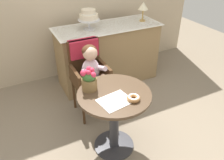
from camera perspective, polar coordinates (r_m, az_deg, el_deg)
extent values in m
plane|color=gray|center=(2.67, 0.49, -16.01)|extent=(8.00, 8.00, 0.00)
cylinder|color=#4C3826|center=(2.19, 0.57, -3.61)|extent=(0.72, 0.72, 0.03)
cylinder|color=#333338|center=(2.42, 0.52, -10.55)|extent=(0.10, 0.10, 0.69)
cylinder|color=#333338|center=(2.66, 0.49, -15.87)|extent=(0.44, 0.44, 0.02)
cube|color=#472D19|center=(2.83, -5.32, -0.38)|extent=(0.42, 0.42, 0.04)
cube|color=#472D19|center=(2.87, -6.99, 5.71)|extent=(0.40, 0.04, 0.46)
cube|color=#472D19|center=(2.72, -9.14, 0.66)|extent=(0.04, 0.38, 0.18)
cube|color=#472D19|center=(2.84, -1.87, 2.45)|extent=(0.04, 0.38, 0.18)
cube|color=#B22338|center=(2.82, -7.15, 7.90)|extent=(0.36, 0.11, 0.22)
cylinder|color=#472D19|center=(2.79, -7.14, -7.33)|extent=(0.03, 0.03, 0.45)
cylinder|color=#472D19|center=(2.90, -0.43, -5.37)|extent=(0.03, 0.03, 0.45)
cylinder|color=#472D19|center=(3.07, -9.47, -3.45)|extent=(0.03, 0.03, 0.45)
cylinder|color=#472D19|center=(3.16, -3.29, -1.81)|extent=(0.03, 0.03, 0.45)
ellipsoid|color=silver|center=(2.73, -5.34, 2.47)|extent=(0.22, 0.16, 0.30)
sphere|color=#E0B293|center=(2.62, -5.51, 6.69)|extent=(0.17, 0.17, 0.17)
ellipsoid|color=#4C2D19|center=(2.62, -5.69, 7.29)|extent=(0.17, 0.17, 0.14)
cylinder|color=silver|center=(2.60, -6.62, 2.11)|extent=(0.08, 0.23, 0.13)
sphere|color=#E0B293|center=(2.58, -5.72, 0.05)|extent=(0.06, 0.06, 0.06)
cylinder|color=silver|center=(2.66, -2.79, 3.03)|extent=(0.08, 0.23, 0.13)
sphere|color=#E0B293|center=(2.63, -2.26, 0.92)|extent=(0.06, 0.06, 0.06)
cylinder|color=#3F4760|center=(2.70, -5.68, -0.56)|extent=(0.09, 0.22, 0.09)
cylinder|color=#3F4760|center=(2.72, -4.64, -4.71)|extent=(0.08, 0.08, 0.26)
cylinder|color=#3F4760|center=(2.74, -3.54, -0.01)|extent=(0.09, 0.22, 0.09)
cylinder|color=#3F4760|center=(2.75, -2.51, -4.11)|extent=(0.08, 0.08, 0.26)
cube|color=white|center=(2.08, 0.81, -5.22)|extent=(0.32, 0.28, 0.00)
torus|color=#AD7542|center=(2.09, 5.40, -4.55)|extent=(0.12, 0.12, 0.04)
torus|color=white|center=(2.09, 5.41, -4.29)|extent=(0.11, 0.11, 0.02)
cylinder|color=brown|center=(2.22, -5.67, -1.02)|extent=(0.15, 0.15, 0.12)
ellipsoid|color=#38662D|center=(2.17, -5.80, 0.97)|extent=(0.14, 0.14, 0.10)
sphere|color=#D82D4C|center=(2.15, -4.99, 2.46)|extent=(0.05, 0.05, 0.05)
sphere|color=#D82D4C|center=(2.19, -5.81, 2.78)|extent=(0.05, 0.05, 0.05)
sphere|color=#D82D4C|center=(2.18, -6.60, 1.85)|extent=(0.07, 0.07, 0.07)
sphere|color=#D82D4C|center=(2.13, -7.20, 1.69)|extent=(0.06, 0.06, 0.06)
sphere|color=#D82D4C|center=(2.12, -5.92, 1.90)|extent=(0.05, 0.05, 0.05)
sphere|color=#D82D4C|center=(2.13, -4.76, 1.27)|extent=(0.06, 0.06, 0.06)
cube|color=#93754C|center=(3.54, -1.02, 6.37)|extent=(1.50, 0.56, 0.90)
cube|color=white|center=(3.37, -1.09, 13.22)|extent=(1.56, 0.62, 0.01)
cylinder|color=silver|center=(3.27, -5.67, 12.60)|extent=(0.16, 0.16, 0.01)
cylinder|color=silver|center=(3.25, -5.73, 13.68)|extent=(0.03, 0.03, 0.12)
cylinder|color=silver|center=(3.23, -5.79, 14.76)|extent=(0.30, 0.30, 0.01)
cylinder|color=beige|center=(3.21, -5.83, 15.47)|extent=(0.26, 0.25, 0.08)
cylinder|color=white|center=(3.22, -5.81, 15.02)|extent=(0.26, 0.26, 0.01)
cylinder|color=beige|center=(3.20, -5.90, 16.63)|extent=(0.19, 0.19, 0.06)
cylinder|color=white|center=(3.20, -5.88, 16.27)|extent=(0.19, 0.19, 0.01)
cylinder|color=#B28C47|center=(3.63, 7.58, 14.51)|extent=(0.09, 0.09, 0.01)
cylinder|color=#B28C47|center=(3.60, 7.68, 15.84)|extent=(0.02, 0.02, 0.16)
cone|color=beige|center=(3.57, 7.84, 17.91)|extent=(0.15, 0.15, 0.11)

